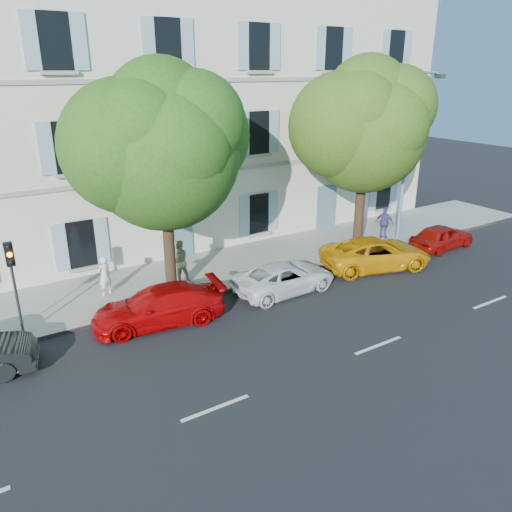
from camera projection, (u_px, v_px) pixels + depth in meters
ground at (303, 300)px, 19.41m from camera, size 90.00×90.00×0.00m
sidewalk at (244, 263)px, 22.91m from camera, size 36.00×4.50×0.15m
kerb at (271, 279)px, 21.19m from camera, size 36.00×0.16×0.16m
building at (185, 120)px, 25.37m from camera, size 28.00×7.00×12.00m
car_red_coupe at (159, 306)px, 17.44m from camera, size 4.83×2.50×1.34m
car_white_coupe at (285, 277)px, 20.02m from camera, size 4.36×2.09×1.20m
car_yellow_supercar at (376, 253)px, 22.37m from camera, size 5.42×3.59×1.38m
car_red_hatchback at (442, 237)px, 24.79m from camera, size 3.76×1.67×1.26m
tree_left at (163, 154)px, 17.65m from camera, size 5.49×5.49×8.51m
tree_right at (365, 132)px, 23.04m from camera, size 5.63×5.63×8.67m
traffic_light at (12, 269)px, 15.70m from camera, size 0.26×0.37×3.29m
street_lamp at (409, 150)px, 23.82m from camera, size 0.44×1.76×8.21m
pedestrian_a at (105, 276)px, 19.32m from camera, size 0.66×0.54×1.57m
pedestrian_b at (179, 261)px, 20.43m from camera, size 0.91×0.73×1.82m
pedestrian_c at (385, 223)px, 25.76m from camera, size 0.74×1.07×1.69m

